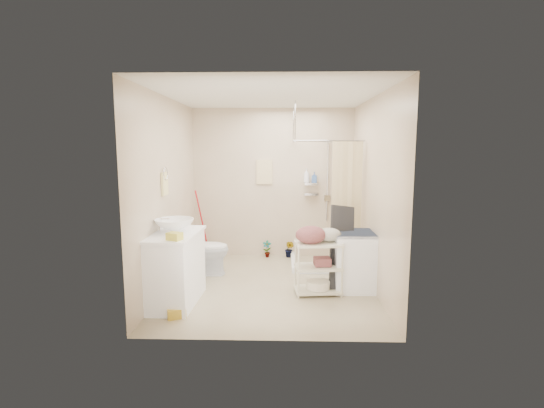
{
  "coord_description": "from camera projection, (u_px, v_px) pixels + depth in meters",
  "views": [
    {
      "loc": [
        0.17,
        -5.31,
        1.91
      ],
      "look_at": [
        0.02,
        0.25,
        1.12
      ],
      "focal_mm": 26.0,
      "sensor_mm": 36.0,
      "label": 1
    }
  ],
  "objects": [
    {
      "name": "floor",
      "position": [
        270.0,
        285.0,
        5.53
      ],
      "size": [
        3.2,
        3.2,
        0.0
      ],
      "primitive_type": "plane",
      "color": "tan",
      "rests_on": "ground"
    },
    {
      "name": "ceiling",
      "position": [
        270.0,
        95.0,
        5.16
      ],
      "size": [
        2.8,
        3.2,
        0.04
      ],
      "primitive_type": "cube",
      "color": "silver",
      "rests_on": "ground"
    },
    {
      "name": "wall_back",
      "position": [
        273.0,
        183.0,
        6.93
      ],
      "size": [
        2.8,
        0.04,
        2.6
      ],
      "primitive_type": "cube",
      "color": "beige",
      "rests_on": "ground"
    },
    {
      "name": "wall_front",
      "position": [
        265.0,
        213.0,
        3.76
      ],
      "size": [
        2.8,
        0.04,
        2.6
      ],
      "primitive_type": "cube",
      "color": "beige",
      "rests_on": "ground"
    },
    {
      "name": "wall_left",
      "position": [
        168.0,
        193.0,
        5.38
      ],
      "size": [
        0.04,
        3.2,
        2.6
      ],
      "primitive_type": "cube",
      "color": "beige",
      "rests_on": "ground"
    },
    {
      "name": "wall_right",
      "position": [
        374.0,
        194.0,
        5.31
      ],
      "size": [
        0.04,
        3.2,
        2.6
      ],
      "primitive_type": "cube",
      "color": "beige",
      "rests_on": "ground"
    },
    {
      "name": "vanity",
      "position": [
        175.0,
        268.0,
        4.86
      ],
      "size": [
        0.61,
        1.03,
        0.89
      ],
      "primitive_type": "cube",
      "rotation": [
        0.0,
        0.0,
        -0.05
      ],
      "color": "white",
      "rests_on": "ground"
    },
    {
      "name": "sink",
      "position": [
        174.0,
        225.0,
        4.85
      ],
      "size": [
        0.55,
        0.55,
        0.16
      ],
      "primitive_type": "imported",
      "rotation": [
        0.0,
        0.0,
        -0.17
      ],
      "color": "white",
      "rests_on": "vanity"
    },
    {
      "name": "counter_basket",
      "position": [
        175.0,
        236.0,
        4.42
      ],
      "size": [
        0.19,
        0.17,
        0.09
      ],
      "primitive_type": "cube",
      "rotation": [
        0.0,
        0.0,
        -0.38
      ],
      "color": "#D2CA44",
      "rests_on": "vanity"
    },
    {
      "name": "floor_basket",
      "position": [
        176.0,
        311.0,
        4.48
      ],
      "size": [
        0.36,
        0.33,
        0.16
      ],
      "primitive_type": "cube",
      "rotation": [
        0.0,
        0.0,
        0.42
      ],
      "color": "gold",
      "rests_on": "ground"
    },
    {
      "name": "toilet",
      "position": [
        203.0,
        249.0,
        5.99
      ],
      "size": [
        0.8,
        0.48,
        0.79
      ],
      "primitive_type": "imported",
      "rotation": [
        0.0,
        0.0,
        1.63
      ],
      "color": "silver",
      "rests_on": "ground"
    },
    {
      "name": "mop",
      "position": [
        200.0,
        224.0,
        6.95
      ],
      "size": [
        0.11,
        0.11,
        1.18
      ],
      "primitive_type": null,
      "rotation": [
        0.0,
        0.0,
        -0.0
      ],
      "color": "red",
      "rests_on": "ground"
    },
    {
      "name": "potted_plant_a",
      "position": [
        267.0,
        249.0,
        6.95
      ],
      "size": [
        0.16,
        0.11,
        0.3
      ],
      "primitive_type": "imported",
      "rotation": [
        0.0,
        0.0,
        -0.05
      ],
      "color": "#96582C",
      "rests_on": "ground"
    },
    {
      "name": "potted_plant_b",
      "position": [
        289.0,
        249.0,
        6.94
      ],
      "size": [
        0.21,
        0.2,
        0.3
      ],
      "primitive_type": "imported",
      "rotation": [
        0.0,
        0.0,
        -0.6
      ],
      "color": "brown",
      "rests_on": "ground"
    },
    {
      "name": "hanging_towel",
      "position": [
        264.0,
        172.0,
        6.89
      ],
      "size": [
        0.28,
        0.03,
        0.42
      ],
      "primitive_type": "cube",
      "color": "beige",
      "rests_on": "wall_back"
    },
    {
      "name": "towel_ring",
      "position": [
        165.0,
        182.0,
        5.16
      ],
      "size": [
        0.04,
        0.22,
        0.34
      ],
      "primitive_type": null,
      "color": "#F7E995",
      "rests_on": "wall_left"
    },
    {
      "name": "tp_holder",
      "position": [
        173.0,
        234.0,
        5.51
      ],
      "size": [
        0.08,
        0.12,
        0.14
      ],
      "primitive_type": null,
      "color": "white",
      "rests_on": "wall_left"
    },
    {
      "name": "shower",
      "position": [
        324.0,
        202.0,
        6.4
      ],
      "size": [
        1.1,
        1.1,
        2.1
      ],
      "primitive_type": null,
      "color": "silver",
      "rests_on": "ground"
    },
    {
      "name": "shampoo_bottle_a",
      "position": [
        306.0,
        176.0,
        6.81
      ],
      "size": [
        0.12,
        0.12,
        0.24
      ],
      "primitive_type": "imported",
      "rotation": [
        0.0,
        0.0,
        -0.3
      ],
      "color": "white",
      "rests_on": "shower"
    },
    {
      "name": "shampoo_bottle_b",
      "position": [
        314.0,
        177.0,
        6.8
      ],
      "size": [
        0.1,
        0.1,
        0.19
      ],
      "primitive_type": "imported",
      "rotation": [
        0.0,
        0.0,
        -0.15
      ],
      "color": "#355796",
      "rests_on": "shower"
    },
    {
      "name": "washing_machine",
      "position": [
        353.0,
        261.0,
        5.36
      ],
      "size": [
        0.55,
        0.57,
        0.79
      ],
      "primitive_type": "cube",
      "rotation": [
        0.0,
        0.0,
        0.02
      ],
      "color": "white",
      "rests_on": "ground"
    },
    {
      "name": "laundry_rack",
      "position": [
        318.0,
        263.0,
        5.17
      ],
      "size": [
        0.64,
        0.41,
        0.83
      ],
      "primitive_type": null,
      "rotation": [
        0.0,
        0.0,
        0.09
      ],
      "color": "beige",
      "rests_on": "ground"
    },
    {
      "name": "ironing_board",
      "position": [
        342.0,
        247.0,
        5.32
      ],
      "size": [
        0.35,
        0.18,
        1.18
      ],
      "primitive_type": null,
      "rotation": [
        0.0,
        0.0,
        0.26
      ],
      "color": "black",
      "rests_on": "ground"
    }
  ]
}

